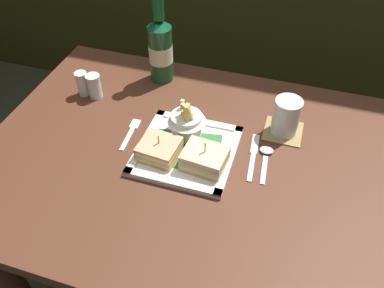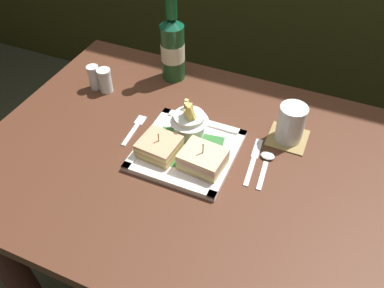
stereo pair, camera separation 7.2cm
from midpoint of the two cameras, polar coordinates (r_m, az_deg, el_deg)
The scene contains 13 objects.
dining_table at distance 1.12m, azimuth 2.52°, elevation -8.30°, with size 1.10×0.78×0.74m.
square_plate at distance 0.99m, azimuth 1.32°, elevation -1.01°, with size 0.24×0.24×0.02m.
sandwich_half_left at distance 0.97m, azimuth -2.65°, elevation -0.49°, with size 0.10×0.10×0.07m.
sandwich_half_right at distance 0.94m, azimuth 3.76°, elevation -2.34°, with size 0.11×0.09×0.08m.
fries_cup at distance 1.01m, azimuth 1.64°, elevation 3.32°, with size 0.10×0.10×0.11m.
beer_bottle at distance 1.19m, azimuth -1.06°, elevation 13.82°, with size 0.07×0.07×0.27m.
drink_coaster at distance 1.07m, azimuth 15.50°, elevation 0.77°, with size 0.10×0.10×0.00m, color olive.
water_glass at distance 1.04m, azimuth 15.97°, elevation 2.55°, with size 0.07×0.07×0.10m.
fork at distance 1.07m, azimuth -6.34°, elevation 2.24°, with size 0.03×0.12×0.00m.
knife at distance 1.00m, azimuth 10.95°, elevation -2.24°, with size 0.03×0.17×0.00m.
spoon at distance 1.00m, azimuth 12.73°, elevation -2.44°, with size 0.03×0.12×0.01m.
salt_shaker at distance 1.21m, azimuth -12.27°, elevation 9.17°, with size 0.04×0.04×0.07m.
pepper_shaker at distance 1.19m, azimuth -10.73°, elevation 8.78°, with size 0.04×0.04×0.07m.
Camera 2 is at (0.26, -0.63, 1.46)m, focal length 36.92 mm.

